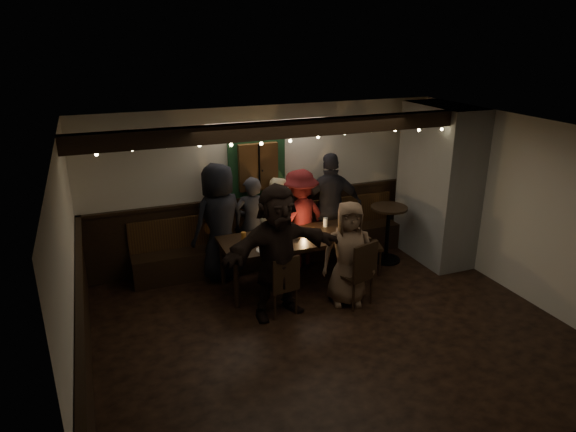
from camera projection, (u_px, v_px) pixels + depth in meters
name	position (u px, v px, depth m)	size (l,w,h in m)	color
room	(355.00, 210.00, 7.97)	(6.02, 5.01, 2.62)	black
dining_table	(293.00, 241.00, 7.72)	(2.17, 0.93, 0.94)	black
chair_near_left	(283.00, 282.00, 6.93)	(0.45, 0.45, 0.89)	black
chair_near_right	(359.00, 270.00, 7.16)	(0.55, 0.55, 0.98)	black
chair_end	(362.00, 240.00, 8.19)	(0.54, 0.54, 0.97)	black
high_top	(388.00, 227.00, 8.57)	(0.61, 0.61, 0.96)	black
person_a	(219.00, 222.00, 7.91)	(0.90, 0.59, 1.84)	black
person_b	(252.00, 224.00, 8.24)	(0.57, 0.37, 1.56)	#27262C
person_c	(276.00, 222.00, 8.37)	(0.73, 0.57, 1.51)	beige
person_d	(300.00, 218.00, 8.35)	(1.06, 0.61, 1.63)	#531114
person_e	(331.00, 207.00, 8.59)	(1.08, 0.45, 1.84)	black
person_f	(278.00, 252.00, 6.81)	(1.73, 0.55, 1.87)	black
person_g	(348.00, 254.00, 7.17)	(0.74, 0.48, 1.52)	brown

